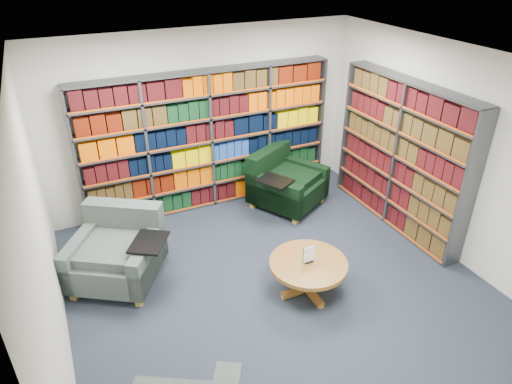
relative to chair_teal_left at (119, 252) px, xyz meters
name	(u,v)px	position (x,y,z in m)	size (l,w,h in m)	color
room_shell	(278,188)	(1.74, -1.01, 1.03)	(5.02, 5.02, 2.82)	#1D232E
bookshelf_back	(209,141)	(1.74, 1.33, 0.72)	(4.00, 0.28, 2.20)	#47494F
bookshelf_right	(401,156)	(4.09, -0.41, 0.72)	(0.28, 2.50, 2.20)	#47494F
chair_teal_left	(119,252)	(0.00, 0.00, 0.00)	(1.40, 1.40, 0.93)	#082A39
chair_green_right	(283,183)	(2.79, 0.77, -0.01)	(1.36, 1.36, 0.91)	black
coffee_table	(308,268)	(2.04, -1.30, -0.01)	(0.96, 0.96, 0.67)	olive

